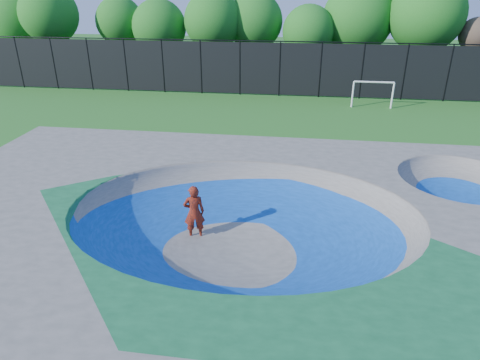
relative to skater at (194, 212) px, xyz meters
name	(u,v)px	position (x,y,z in m)	size (l,w,h in m)	color
ground	(243,250)	(1.71, -0.55, -0.96)	(120.00, 120.00, 0.00)	#21631B
skate_deck	(243,230)	(1.71, -0.55, -0.21)	(22.00, 14.00, 1.50)	gray
skater	(194,212)	(0.00, 0.00, 0.00)	(0.70, 0.46, 1.93)	red
skateboard	(195,236)	(0.00, 0.00, -0.94)	(0.78, 0.22, 0.05)	black
soccer_goal	(373,90)	(8.24, 17.88, 0.30)	(2.77, 0.12, 1.83)	white
fence	(280,68)	(1.71, 20.45, 1.13)	(48.09, 0.09, 4.04)	black
treeline	(282,20)	(1.51, 25.60, 4.11)	(53.28, 7.12, 8.57)	#432C21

